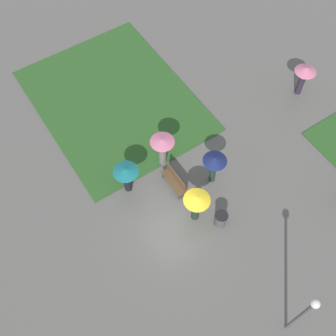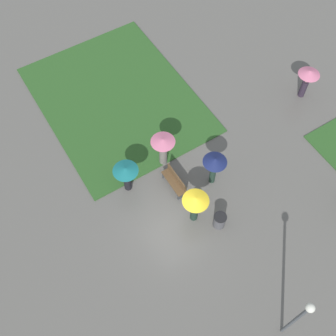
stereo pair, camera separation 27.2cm
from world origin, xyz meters
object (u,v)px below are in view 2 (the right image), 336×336
Objects in this scene: trash_bin at (219,221)px; lone_walker_mid_plaza at (308,77)px; park_bench at (175,181)px; crowd_person_yellow at (195,203)px; crowd_person_navy at (215,164)px; crowd_person_pink at (163,147)px; crowd_person_teal at (126,174)px; lamp_post at (300,316)px.

trash_bin is 9.12m from lone_walker_mid_plaza.
crowd_person_yellow reaches higher than park_bench.
crowd_person_pink is at bearing 72.48° from crowd_person_navy.
crowd_person_navy reaches higher than crowd_person_yellow.
crowd_person_navy reaches higher than trash_bin.
crowd_person_pink reaches higher than park_bench.
crowd_person_teal is 2.17m from crowd_person_pink.
crowd_person_navy is at bearing 153.11° from trash_bin.
park_bench is 0.88× the size of crowd_person_teal.
lone_walker_mid_plaza is (-1.13, 8.84, 0.93)m from park_bench.
lamp_post is at bearing -153.50° from crowd_person_navy.
lamp_post reaches higher than crowd_person_navy.
crowd_person_navy is (-7.05, 1.54, -1.12)m from lamp_post.
park_bench is at bearing 30.18° from crowd_person_yellow.
crowd_person_navy is 7.41m from lone_walker_mid_plaza.
crowd_person_yellow reaches higher than trash_bin.
park_bench is 8.04m from lamp_post.
park_bench is 2.35m from crowd_person_teal.
crowd_person_pink is (-9.17, 0.13, -1.31)m from lamp_post.
trash_bin is at bearing 77.54° from crowd_person_pink.
crowd_person_navy reaches higher than crowd_person_teal.
crowd_person_yellow is at bearing 161.36° from crowd_person_navy.
park_bench reaches higher than trash_bin.
lamp_post is at bearing 92.69° from crowd_person_teal.
lamp_post is 9.16m from crowd_person_teal.
lamp_post reaches higher than lone_walker_mid_plaza.
lamp_post is 7.30m from crowd_person_navy.
trash_bin is 4.66m from crowd_person_teal.
crowd_person_pink is at bearing 178.67° from crowd_person_teal.
crowd_person_navy is at bearing 167.68° from lamp_post.
crowd_person_yellow reaches higher than lone_walker_mid_plaza.
trash_bin is (2.71, 0.63, -0.05)m from park_bench.
lamp_post is 5.01× the size of trash_bin.
lone_walker_mid_plaza is (-3.85, 8.21, 0.98)m from trash_bin.
trash_bin is 0.44× the size of lone_walker_mid_plaza.
lone_walker_mid_plaza is at bearing -36.94° from crowd_person_navy.
crowd_person_pink is at bearing 170.29° from park_bench.
crowd_person_teal is at bearing 102.22° from crowd_person_navy.
crowd_person_yellow is (-5.91, -0.25, -1.21)m from lamp_post.
crowd_person_yellow is 0.98× the size of crowd_person_navy.
lamp_post is 2.31× the size of crowd_person_teal.
lamp_post is 5.52m from trash_bin.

